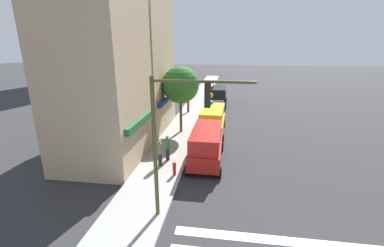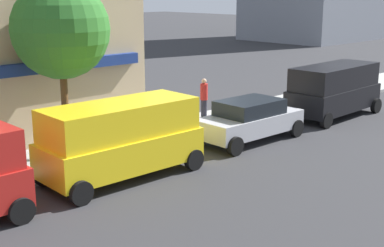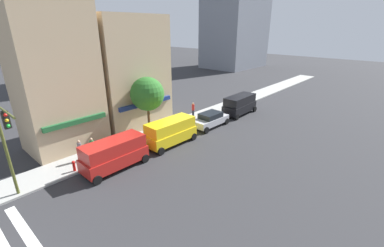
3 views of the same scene
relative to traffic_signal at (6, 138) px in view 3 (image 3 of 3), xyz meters
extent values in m
cube|color=tan|center=(5.43, 5.99, 2.21)|extent=(6.09, 5.00, 13.19)
cube|color=#1E592D|center=(5.43, 3.34, -1.39)|extent=(5.18, 0.30, 0.40)
cube|color=tan|center=(12.70, 5.99, 1.34)|extent=(7.49, 5.00, 11.45)
cube|color=navy|center=(12.70, 3.34, -1.39)|extent=(6.37, 0.30, 0.40)
cylinder|color=#474C1E|center=(0.00, 0.89, -1.13)|extent=(0.18, 0.18, 6.51)
cylinder|color=#474C1E|center=(0.00, -1.13, 1.92)|extent=(0.12, 4.05, 0.12)
cube|color=black|center=(0.00, -1.33, 1.40)|extent=(0.32, 0.24, 0.95)
sphere|color=red|center=(0.00, -1.46, 1.69)|extent=(0.18, 0.18, 0.18)
sphere|color=#EAAD14|center=(0.00, -1.46, 1.39)|extent=(0.18, 0.18, 0.18)
sphere|color=green|center=(0.00, -1.46, 1.09)|extent=(0.18, 0.18, 0.18)
cube|color=#B21E19|center=(6.17, -0.81, -3.55)|extent=(5.01, 2.02, 1.00)
cube|color=#B21E19|center=(6.17, -0.81, -2.55)|extent=(4.76, 1.86, 1.00)
cylinder|color=black|center=(4.08, 0.19, -4.05)|extent=(0.68, 0.22, 0.68)
cylinder|color=black|center=(4.08, -1.81, -4.05)|extent=(0.68, 0.22, 0.68)
cylinder|color=black|center=(8.26, 0.19, -4.05)|extent=(0.68, 0.22, 0.68)
cylinder|color=black|center=(8.26, -1.81, -4.05)|extent=(0.68, 0.22, 0.68)
cube|color=yellow|center=(12.06, -0.81, -3.55)|extent=(5.04, 2.10, 1.00)
cube|color=yellow|center=(12.06, -0.81, -2.55)|extent=(4.79, 1.94, 1.00)
cylinder|color=black|center=(9.97, 0.19, -4.05)|extent=(0.68, 0.22, 0.68)
cylinder|color=black|center=(9.97, -1.81, -4.05)|extent=(0.68, 0.22, 0.68)
cylinder|color=black|center=(14.15, 0.19, -4.05)|extent=(0.68, 0.22, 0.68)
cylinder|color=black|center=(14.15, -1.81, -4.05)|extent=(0.68, 0.22, 0.68)
cube|color=#B7B7BC|center=(18.02, -0.81, -3.70)|extent=(4.44, 1.90, 0.70)
cube|color=black|center=(18.02, -0.81, -3.07)|extent=(2.46, 1.71, 0.55)
cylinder|color=black|center=(16.23, 0.09, -4.05)|extent=(0.68, 0.22, 0.68)
cylinder|color=black|center=(16.23, -1.71, -4.05)|extent=(0.68, 0.22, 0.68)
cylinder|color=black|center=(19.81, 0.09, -4.05)|extent=(0.68, 0.22, 0.68)
cylinder|color=black|center=(19.81, -1.71, -4.05)|extent=(0.68, 0.22, 0.68)
cube|color=black|center=(23.86, -0.81, -3.55)|extent=(5.06, 2.14, 1.00)
cube|color=black|center=(23.86, -0.81, -2.55)|extent=(4.80, 1.98, 1.00)
cylinder|color=black|center=(21.77, 0.19, -4.05)|extent=(0.68, 0.22, 0.68)
cylinder|color=black|center=(21.77, -1.81, -4.05)|extent=(0.68, 0.22, 0.68)
cylinder|color=black|center=(25.95, 0.19, -4.05)|extent=(0.68, 0.22, 0.68)
cylinder|color=black|center=(25.95, -1.81, -4.05)|extent=(0.68, 0.22, 0.68)
cylinder|color=#23232D|center=(5.73, 1.78, -3.81)|extent=(0.26, 0.26, 0.85)
cylinder|color=#2D7A3D|center=(5.73, 1.78, -3.04)|extent=(0.32, 0.32, 0.70)
sphere|color=tan|center=(5.73, 1.78, -2.58)|extent=(0.22, 0.22, 0.22)
cylinder|color=#23232D|center=(4.83, 2.06, -3.81)|extent=(0.26, 0.26, 0.85)
cylinder|color=slate|center=(4.83, 2.06, -3.04)|extent=(0.32, 0.32, 0.70)
sphere|color=tan|center=(4.83, 2.06, -2.58)|extent=(0.22, 0.22, 0.22)
cylinder|color=#23232D|center=(18.84, 2.46, -3.81)|extent=(0.26, 0.26, 0.85)
cylinder|color=red|center=(18.84, 2.46, -3.04)|extent=(0.32, 0.32, 0.70)
sphere|color=tan|center=(18.84, 2.46, -2.58)|extent=(0.22, 0.22, 0.22)
cylinder|color=red|center=(3.72, 0.89, -3.91)|extent=(0.20, 0.20, 0.65)
sphere|color=red|center=(3.72, 0.89, -3.51)|extent=(0.24, 0.24, 0.24)
cylinder|color=brown|center=(11.83, 1.99, -2.69)|extent=(0.24, 0.24, 3.09)
sphere|color=#286623|center=(11.83, 1.99, -0.02)|extent=(3.20, 3.20, 3.20)
camera|label=1|loc=(-9.85, -2.14, 3.28)|focal=24.00mm
camera|label=2|loc=(2.89, -13.54, 1.24)|focal=50.00mm
camera|label=3|loc=(-2.81, -16.88, 5.96)|focal=24.00mm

